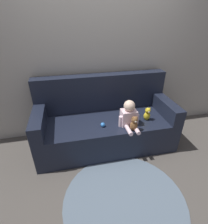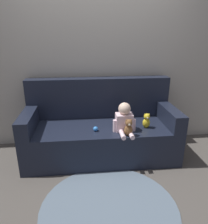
{
  "view_description": "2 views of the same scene",
  "coord_description": "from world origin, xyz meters",
  "px_view_note": "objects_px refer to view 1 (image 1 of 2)",
  "views": [
    {
      "loc": [
        -0.49,
        -2.12,
        1.82
      ],
      "look_at": [
        -0.05,
        -0.11,
        0.64
      ],
      "focal_mm": 28.0,
      "sensor_mm": 36.0,
      "label": 1
    },
    {
      "loc": [
        -0.24,
        -2.67,
        1.63
      ],
      "look_at": [
        0.04,
        -0.03,
        0.65
      ],
      "focal_mm": 35.0,
      "sensor_mm": 36.0,
      "label": 2
    }
  ],
  "objects_px": {
    "teddy_bear_brown": "(134,124)",
    "toy_ball": "(103,125)",
    "couch": "(105,123)",
    "plush_toy_side": "(147,114)",
    "person_baby": "(129,115)"
  },
  "relations": [
    {
      "from": "teddy_bear_brown",
      "to": "toy_ball",
      "type": "xyz_separation_m",
      "value": [
        -0.38,
        0.17,
        -0.07
      ]
    },
    {
      "from": "couch",
      "to": "teddy_bear_brown",
      "type": "distance_m",
      "value": 0.56
    },
    {
      "from": "toy_ball",
      "to": "plush_toy_side",
      "type": "bearing_deg",
      "value": 3.21
    },
    {
      "from": "couch",
      "to": "toy_ball",
      "type": "xyz_separation_m",
      "value": [
        -0.08,
        -0.25,
        0.14
      ]
    },
    {
      "from": "couch",
      "to": "plush_toy_side",
      "type": "xyz_separation_m",
      "value": [
        0.58,
        -0.21,
        0.21
      ]
    },
    {
      "from": "person_baby",
      "to": "toy_ball",
      "type": "xyz_separation_m",
      "value": [
        -0.36,
        0.03,
        -0.12
      ]
    },
    {
      "from": "couch",
      "to": "toy_ball",
      "type": "bearing_deg",
      "value": -108.31
    },
    {
      "from": "toy_ball",
      "to": "couch",
      "type": "bearing_deg",
      "value": 71.69
    },
    {
      "from": "toy_ball",
      "to": "teddy_bear_brown",
      "type": "bearing_deg",
      "value": -23.99
    },
    {
      "from": "person_baby",
      "to": "teddy_bear_brown",
      "type": "bearing_deg",
      "value": -79.71
    },
    {
      "from": "couch",
      "to": "person_baby",
      "type": "xyz_separation_m",
      "value": [
        0.27,
        -0.29,
        0.26
      ]
    },
    {
      "from": "couch",
      "to": "plush_toy_side",
      "type": "relative_size",
      "value": 10.24
    },
    {
      "from": "teddy_bear_brown",
      "to": "plush_toy_side",
      "type": "xyz_separation_m",
      "value": [
        0.28,
        0.21,
        -0.01
      ]
    },
    {
      "from": "teddy_bear_brown",
      "to": "plush_toy_side",
      "type": "height_order",
      "value": "teddy_bear_brown"
    },
    {
      "from": "couch",
      "to": "teddy_bear_brown",
      "type": "xyz_separation_m",
      "value": [
        0.3,
        -0.42,
        0.21
      ]
    }
  ]
}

